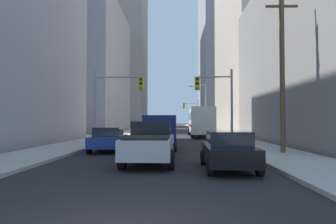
{
  "coord_description": "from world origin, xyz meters",
  "views": [
    {
      "loc": [
        1.02,
        -5.17,
        1.94
      ],
      "look_at": [
        0.0,
        33.61,
        3.05
      ],
      "focal_mm": 32.21,
      "sensor_mm": 36.0,
      "label": 1
    }
  ],
  "objects": [
    {
      "name": "building_right_far_highrise",
      "position": [
        17.79,
        92.75,
        33.01
      ],
      "size": [
        16.84,
        28.76,
        66.03
      ],
      "primitive_type": "cube",
      "color": "#93939E",
      "rests_on": "ground"
    },
    {
      "name": "sedan_white",
      "position": [
        -0.04,
        21.74,
        0.77
      ],
      "size": [
        1.95,
        4.26,
        1.52
      ],
      "color": "white",
      "rests_on": "ground"
    },
    {
      "name": "sidewalk_right",
      "position": [
        6.65,
        50.0,
        0.07
      ],
      "size": [
        3.66,
        160.0,
        0.15
      ],
      "primitive_type": "cube",
      "color": "#9E9E99",
      "rests_on": "ground"
    },
    {
      "name": "cargo_van_navy",
      "position": [
        -0.02,
        15.07,
        1.29
      ],
      "size": [
        2.16,
        5.25,
        2.26
      ],
      "color": "#141E4C",
      "rests_on": "ground"
    },
    {
      "name": "city_bus",
      "position": [
        3.98,
        31.17,
        1.93
      ],
      "size": [
        2.71,
        11.54,
        3.4
      ],
      "color": "silver",
      "rests_on": "ground"
    },
    {
      "name": "traffic_signal_near_left",
      "position": [
        -3.73,
        18.57,
        4.05
      ],
      "size": [
        3.96,
        0.44,
        6.0
      ],
      "color": "gray",
      "rests_on": "ground"
    },
    {
      "name": "building_left_mid_office",
      "position": [
        -18.84,
        51.98,
        11.88
      ],
      "size": [
        18.4,
        23.81,
        23.77
      ],
      "primitive_type": "cube",
      "color": "#93939E",
      "rests_on": "ground"
    },
    {
      "name": "pickup_truck_silver",
      "position": [
        -0.14,
        8.61,
        0.93
      ],
      "size": [
        2.2,
        5.44,
        1.9
      ],
      "color": "#B7BABF",
      "rests_on": "ground"
    },
    {
      "name": "sidewalk_left",
      "position": [
        -6.65,
        50.0,
        0.07
      ],
      "size": [
        3.66,
        160.0,
        0.15
      ],
      "primitive_type": "cube",
      "color": "#9E9E99",
      "rests_on": "ground"
    },
    {
      "name": "utility_pole_right",
      "position": [
        7.02,
        11.88,
        5.19
      ],
      "size": [
        2.2,
        0.28,
        9.83
      ],
      "color": "brown",
      "rests_on": "ground"
    },
    {
      "name": "street_lamp_right",
      "position": [
        5.09,
        40.66,
        4.57
      ],
      "size": [
        2.64,
        0.32,
        7.5
      ],
      "color": "gray",
      "rests_on": "ground"
    },
    {
      "name": "traffic_signal_near_right",
      "position": [
        4.18,
        18.57,
        4.0
      ],
      "size": [
        2.99,
        0.44,
        6.0
      ],
      "color": "gray",
      "rests_on": "ground"
    },
    {
      "name": "sedan_black",
      "position": [
        3.08,
        6.77,
        0.77
      ],
      "size": [
        1.95,
        4.25,
        1.52
      ],
      "color": "black",
      "rests_on": "ground"
    },
    {
      "name": "building_left_far_tower",
      "position": [
        -20.04,
        91.53,
        28.7
      ],
      "size": [
        21.99,
        19.61,
        57.4
      ],
      "primitive_type": "cube",
      "color": "gray",
      "rests_on": "ground"
    },
    {
      "name": "building_right_mid_block",
      "position": [
        18.8,
        44.76,
        17.99
      ],
      "size": [
        19.27,
        25.86,
        35.98
      ],
      "primitive_type": "cube",
      "color": "#B7A893",
      "rests_on": "ground"
    },
    {
      "name": "traffic_signal_far_right",
      "position": [
        4.13,
        54.43,
        4.01
      ],
      "size": [
        3.09,
        0.44,
        6.0
      ],
      "color": "gray",
      "rests_on": "ground"
    },
    {
      "name": "sedan_blue",
      "position": [
        -3.2,
        13.66,
        0.77
      ],
      "size": [
        1.95,
        4.23,
        1.52
      ],
      "color": "navy",
      "rests_on": "ground"
    }
  ]
}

